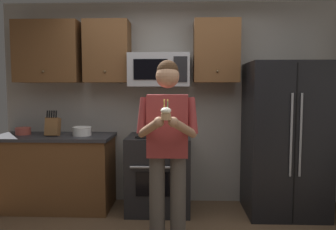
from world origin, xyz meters
TOP-DOWN VIEW (x-y plane):
  - wall_back at (0.00, 1.75)m, footprint 4.40×0.10m
  - oven_range at (-0.15, 1.36)m, footprint 0.76×0.70m
  - microwave at (-0.15, 1.48)m, footprint 0.74×0.41m
  - refrigerator at (1.35, 1.32)m, footprint 0.90×0.75m
  - cabinet_row_upper at (-0.72, 1.53)m, footprint 2.78×0.36m
  - counter_left at (-1.45, 1.38)m, footprint 1.44×0.66m
  - knife_block at (-1.44, 1.33)m, footprint 0.16×0.15m
  - bowl_large_white at (-1.09, 1.36)m, footprint 0.23×0.23m
  - bowl_small_colored at (-1.86, 1.42)m, footprint 0.19×0.19m
  - person at (-0.01, 0.47)m, footprint 0.60×0.48m
  - cupcake at (-0.01, 0.14)m, footprint 0.09×0.09m

SIDE VIEW (x-z plane):
  - oven_range at x=-0.15m, z-range 0.00..0.93m
  - counter_left at x=-1.45m, z-range 0.00..0.92m
  - refrigerator at x=1.35m, z-range 0.00..1.80m
  - bowl_small_colored at x=-1.86m, z-range 0.92..1.01m
  - bowl_large_white at x=-1.09m, z-range 0.92..1.03m
  - person at x=-0.01m, z-range 0.11..1.88m
  - knife_block at x=-1.44m, z-range 0.88..1.20m
  - cupcake at x=-0.01m, z-range 1.21..1.38m
  - wall_back at x=0.00m, z-range 0.00..2.60m
  - microwave at x=-0.15m, z-range 1.52..1.92m
  - cabinet_row_upper at x=-0.72m, z-range 1.57..2.33m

